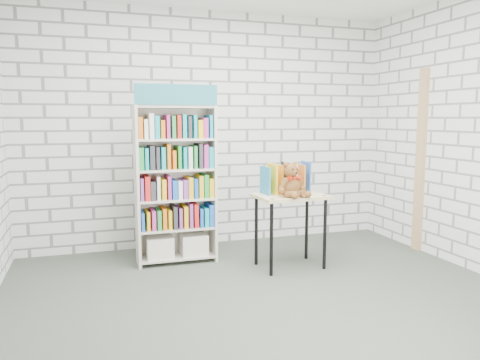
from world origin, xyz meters
name	(u,v)px	position (x,y,z in m)	size (l,w,h in m)	color
ground	(271,301)	(0.00, 0.00, 0.00)	(4.50, 4.50, 0.00)	#3E473B
room_shell	(273,87)	(0.00, 0.00, 1.78)	(4.52, 4.02, 2.81)	silver
bookshelf	(175,183)	(-0.56, 1.36, 0.86)	(0.84, 0.33, 1.88)	beige
display_table	(290,205)	(0.53, 0.81, 0.66)	(0.73, 0.53, 0.76)	#D7C181
table_books	(286,179)	(0.53, 0.93, 0.91)	(0.50, 0.24, 0.29)	teal
teddy_bear	(292,183)	(0.49, 0.70, 0.90)	(0.31, 0.31, 0.35)	brown
door_trim	(420,161)	(2.23, 0.95, 1.05)	(0.05, 0.12, 2.10)	tan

